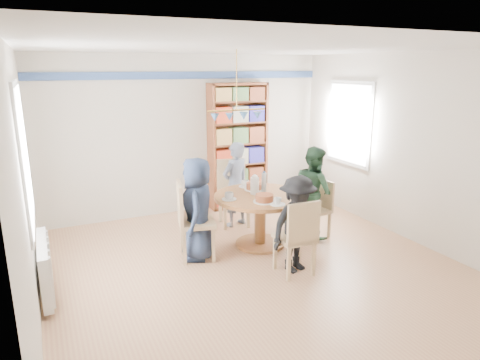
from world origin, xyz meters
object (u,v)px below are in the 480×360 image
chair_far (233,189)px  person_right (314,192)px  radiator (45,268)px  person_left (197,209)px  person_far (235,184)px  chair_left (190,217)px  chair_near (298,235)px  person_near (297,224)px  chair_right (319,206)px  dining_table (260,208)px  bookshelf (238,147)px

chair_far → person_right: (0.88, -0.99, 0.11)m
radiator → person_left: 1.91m
person_left → person_far: (0.96, 0.90, -0.01)m
chair_left → chair_near: 1.44m
person_near → person_right: bearing=31.8°
person_near → chair_near: bearing=-129.4°
chair_left → chair_right: size_ratio=1.23×
person_far → chair_far: bearing=-107.5°
dining_table → person_left: 0.95m
person_near → bookshelf: (0.44, 2.67, 0.48)m
radiator → bookshelf: 3.94m
dining_table → chair_far: chair_far is taller
chair_near → person_near: size_ratio=0.79×
radiator → chair_right: size_ratio=1.17×
chair_right → person_left: (-1.92, 0.03, 0.22)m
chair_right → chair_left: bearing=178.6°
chair_far → chair_left: bearing=-137.1°
person_left → person_near: bearing=70.1°
radiator → person_left: person_left is taller
radiator → person_near: person_near is taller
person_left → person_near: (0.98, -0.88, -0.07)m
chair_left → person_left: (0.10, -0.02, 0.11)m
person_right → chair_far: bearing=45.1°
radiator → person_right: bearing=4.1°
radiator → dining_table: bearing=5.3°
chair_far → person_near: (0.02, -1.88, 0.04)m
chair_left → person_near: bearing=-39.7°
person_right → chair_right: bearing=-120.0°
chair_near → person_right: size_ratio=0.71×
person_left → chair_right: bearing=111.0°
person_near → chair_left: bearing=126.1°
radiator → chair_near: bearing=-15.1°
chair_left → bookshelf: size_ratio=0.47×
chair_far → person_near: bearing=-89.5°
chair_right → chair_far: chair_far is taller
chair_left → person_left: 0.15m
person_right → chair_left: bearing=93.3°
person_left → radiator: bearing=-60.6°
chair_left → person_left: size_ratio=0.77×
bookshelf → person_near: bearing=-99.4°
radiator → person_left: bearing=7.5°
radiator → chair_near: (2.79, -0.75, 0.18)m
dining_table → person_right: (0.90, 0.00, 0.13)m
radiator → person_right: size_ratio=0.73×
chair_right → bookshelf: bearing=105.2°
chair_left → person_right: person_right is taller
person_near → bookshelf: bearing=66.4°
radiator → chair_far: size_ratio=0.95×
dining_table → person_left: person_left is taller
chair_far → bookshelf: size_ratio=0.47×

